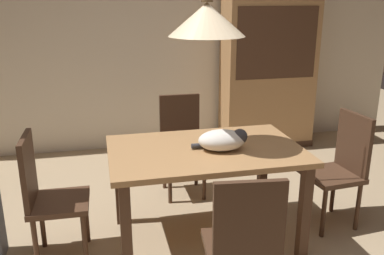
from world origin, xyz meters
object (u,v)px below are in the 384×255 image
chair_right_side (341,165)px  chair_far_back (182,140)px  dining_table (205,161)px  hutch_bookcase (268,75)px  chair_left_side (47,193)px  pendant_lamp (207,19)px  chair_near_front (244,243)px  cat_sleeping (223,140)px

chair_right_side → chair_far_back: 1.43m
dining_table → hutch_bookcase: 2.35m
dining_table → chair_left_side: chair_left_side is taller
chair_left_side → pendant_lamp: pendant_lamp is taller
dining_table → chair_left_side: 1.14m
chair_right_side → chair_near_front: (-1.14, -0.89, 0.00)m
chair_far_back → pendant_lamp: pendant_lamp is taller
chair_right_side → pendant_lamp: 1.61m
hutch_bookcase → chair_left_side: bearing=-141.1°
chair_far_back → pendant_lamp: 1.45m
chair_near_front → pendant_lamp: (0.01, 0.88, 1.15)m
chair_left_side → cat_sleeping: size_ratio=2.38×
chair_right_side → chair_near_front: size_ratio=1.00×
chair_near_front → chair_far_back: (0.01, 1.76, 0.00)m
chair_near_front → pendant_lamp: pendant_lamp is taller
chair_near_front → chair_left_side: bearing=141.9°
chair_near_front → cat_sleeping: (0.12, 0.81, 0.32)m
dining_table → chair_left_side: bearing=179.9°
cat_sleeping → chair_left_side: bearing=176.9°
chair_near_front → chair_far_back: 1.76m
hutch_bookcase → chair_near_front: bearing=-114.6°
pendant_lamp → hutch_bookcase: bearing=56.6°
chair_right_side → chair_left_side: (-2.26, -0.01, 0.00)m
chair_right_side → chair_far_back: size_ratio=1.00×
chair_right_side → chair_far_back: bearing=142.3°
chair_left_side → cat_sleeping: 1.28m
dining_table → chair_right_side: chair_right_side is taller
cat_sleeping → hutch_bookcase: (1.17, 2.02, 0.06)m
cat_sleeping → chair_right_side: bearing=4.1°
chair_left_side → hutch_bookcase: 3.13m
chair_right_side → pendant_lamp: pendant_lamp is taller
chair_left_side → hutch_bookcase: size_ratio=0.50×
chair_right_side → cat_sleeping: size_ratio=2.38×
chair_left_side → hutch_bookcase: (2.42, 1.95, 0.38)m
dining_table → cat_sleeping: cat_sleeping is taller
chair_right_side → hutch_bookcase: 1.99m
chair_left_side → hutch_bookcase: bearing=38.9°
hutch_bookcase → cat_sleeping: bearing=-120.2°
cat_sleeping → pendant_lamp: 0.85m
chair_left_side → cat_sleeping: bearing=-3.1°
chair_far_back → chair_left_side: bearing=-142.1°
dining_table → chair_right_side: 1.14m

